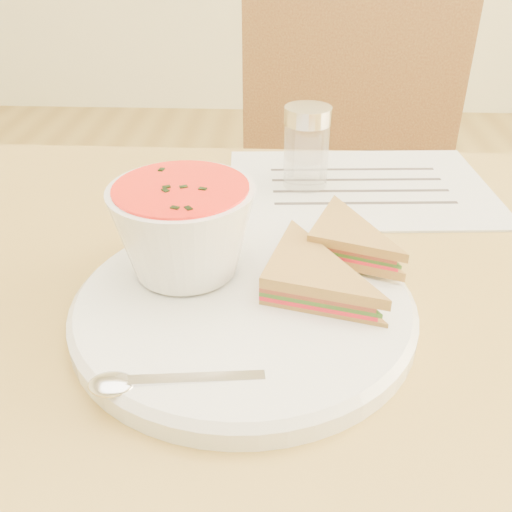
# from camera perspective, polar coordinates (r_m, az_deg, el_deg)

# --- Properties ---
(chair_far) EXTENTS (0.52, 0.52, 0.98)m
(chair_far) POSITION_cam_1_polar(r_m,az_deg,el_deg) (1.11, 6.81, 0.43)
(chair_far) COLOR brown
(chair_far) RESTS_ON floor
(plate) EXTENTS (0.36, 0.36, 0.02)m
(plate) POSITION_cam_1_polar(r_m,az_deg,el_deg) (0.51, -1.25, -5.22)
(plate) COLOR white
(plate) RESTS_ON dining_table
(soup_bowl) EXTENTS (0.16, 0.16, 0.09)m
(soup_bowl) POSITION_cam_1_polar(r_m,az_deg,el_deg) (0.52, -7.20, 2.21)
(soup_bowl) COLOR white
(soup_bowl) RESTS_ON plate
(sandwich_half_a) EXTENTS (0.13, 0.13, 0.03)m
(sandwich_half_a) POSITION_cam_1_polar(r_m,az_deg,el_deg) (0.48, 0.30, -3.85)
(sandwich_half_a) COLOR #B4843F
(sandwich_half_a) RESTS_ON plate
(sandwich_half_b) EXTENTS (0.12, 0.12, 0.03)m
(sandwich_half_b) POSITION_cam_1_polar(r_m,az_deg,el_deg) (0.53, 5.06, 0.74)
(sandwich_half_b) COLOR #B4843F
(sandwich_half_b) RESTS_ON plate
(spoon) EXTENTS (0.17, 0.06, 0.01)m
(spoon) POSITION_cam_1_polar(r_m,az_deg,el_deg) (0.42, -7.37, -12.22)
(spoon) COLOR silver
(spoon) RESTS_ON plate
(paper_menu) EXTENTS (0.35, 0.27, 0.00)m
(paper_menu) POSITION_cam_1_polar(r_m,az_deg,el_deg) (0.76, 10.23, 6.89)
(paper_menu) COLOR white
(paper_menu) RESTS_ON dining_table
(condiment_shaker) EXTENTS (0.07, 0.07, 0.11)m
(condiment_shaker) POSITION_cam_1_polar(r_m,az_deg,el_deg) (0.73, 5.06, 10.68)
(condiment_shaker) COLOR silver
(condiment_shaker) RESTS_ON dining_table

